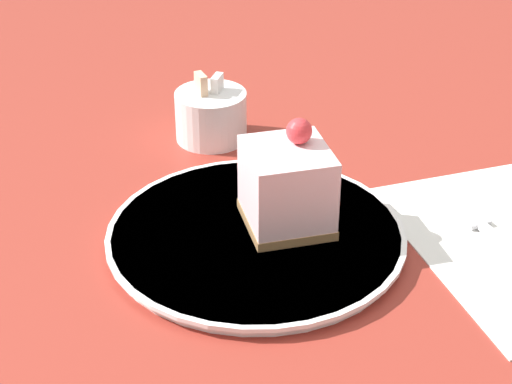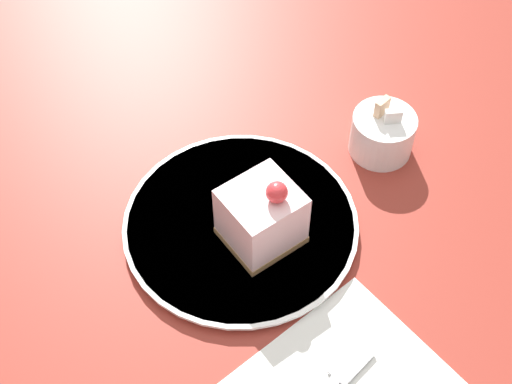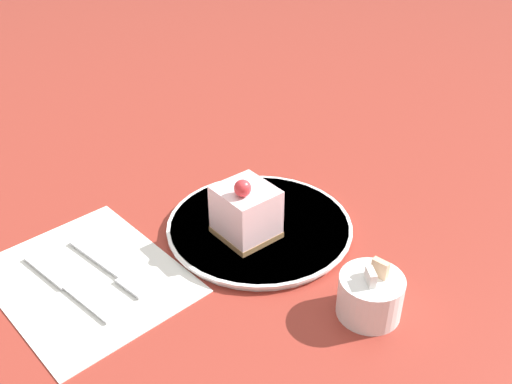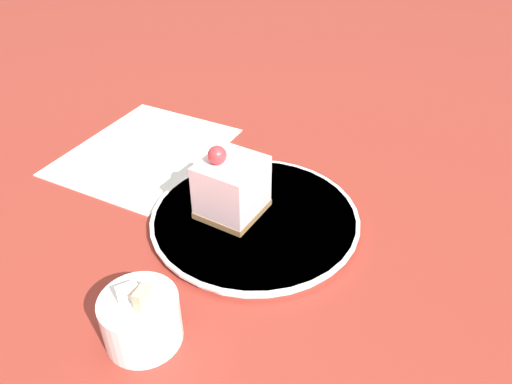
# 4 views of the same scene
# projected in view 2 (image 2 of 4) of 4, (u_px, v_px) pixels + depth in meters

# --- Properties ---
(ground_plane) EXTENTS (4.00, 4.00, 0.00)m
(ground_plane) POSITION_uv_depth(u_px,v_px,m) (233.00, 239.00, 0.79)
(ground_plane) COLOR maroon
(plate) EXTENTS (0.26, 0.26, 0.01)m
(plate) POSITION_uv_depth(u_px,v_px,m) (241.00, 225.00, 0.80)
(plate) COLOR white
(plate) RESTS_ON ground_plane
(cake_slice) EXTENTS (0.08, 0.09, 0.10)m
(cake_slice) POSITION_uv_depth(u_px,v_px,m) (262.00, 216.00, 0.75)
(cake_slice) COLOR olive
(cake_slice) RESTS_ON plate
(sugar_bowl) EXTENTS (0.08, 0.08, 0.08)m
(sugar_bowl) POSITION_uv_depth(u_px,v_px,m) (382.00, 134.00, 0.85)
(sugar_bowl) COLOR white
(sugar_bowl) RESTS_ON ground_plane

